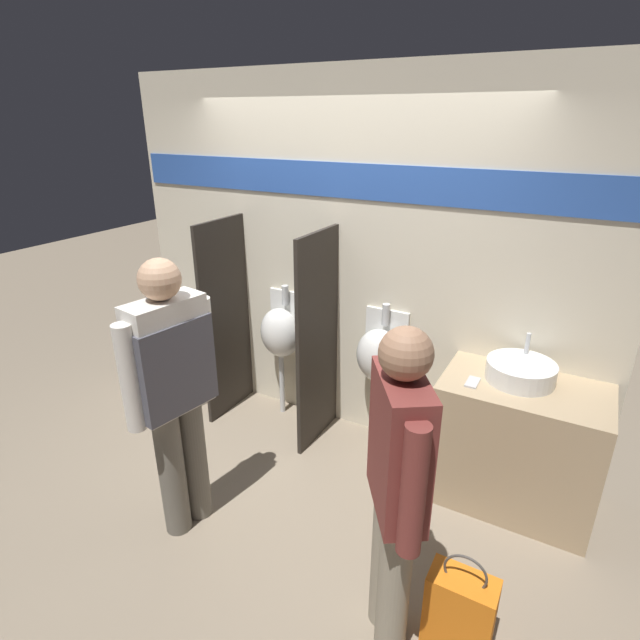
# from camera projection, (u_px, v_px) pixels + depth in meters

# --- Properties ---
(ground_plane) EXTENTS (16.00, 16.00, 0.00)m
(ground_plane) POSITION_uv_depth(u_px,v_px,m) (309.00, 457.00, 3.74)
(ground_plane) COLOR gray
(display_wall) EXTENTS (3.83, 0.07, 2.70)m
(display_wall) POSITION_uv_depth(u_px,v_px,m) (348.00, 262.00, 3.71)
(display_wall) COLOR beige
(display_wall) RESTS_ON ground_plane
(sink_counter) EXTENTS (0.98, 0.59, 0.85)m
(sink_counter) POSITION_uv_depth(u_px,v_px,m) (516.00, 445.00, 3.18)
(sink_counter) COLOR tan
(sink_counter) RESTS_ON ground_plane
(sink_basin) EXTENTS (0.41, 0.41, 0.26)m
(sink_basin) POSITION_uv_depth(u_px,v_px,m) (521.00, 371.00, 3.07)
(sink_basin) COLOR white
(sink_basin) RESTS_ON sink_counter
(cell_phone) EXTENTS (0.07, 0.14, 0.01)m
(cell_phone) POSITION_uv_depth(u_px,v_px,m) (473.00, 382.00, 3.06)
(cell_phone) COLOR #B7B7BC
(cell_phone) RESTS_ON sink_counter
(divider_near_counter) EXTENTS (0.03, 0.58, 1.65)m
(divider_near_counter) POSITION_uv_depth(u_px,v_px,m) (226.00, 320.00, 4.09)
(divider_near_counter) COLOR #28231E
(divider_near_counter) RESTS_ON ground_plane
(divider_mid) EXTENTS (0.03, 0.58, 1.65)m
(divider_mid) POSITION_uv_depth(u_px,v_px,m) (318.00, 341.00, 3.70)
(divider_mid) COLOR #28231E
(divider_mid) RESTS_ON ground_plane
(urinal_near_counter) EXTENTS (0.35, 0.27, 1.12)m
(urinal_near_counter) POSITION_uv_depth(u_px,v_px,m) (281.00, 332.00, 4.06)
(urinal_near_counter) COLOR silver
(urinal_near_counter) RESTS_ON ground_plane
(urinal_far) EXTENTS (0.35, 0.27, 1.12)m
(urinal_far) POSITION_uv_depth(u_px,v_px,m) (380.00, 356.00, 3.66)
(urinal_far) COLOR silver
(urinal_far) RESTS_ON ground_plane
(toilet) EXTENTS (0.42, 0.59, 0.84)m
(toilet) POSITION_uv_depth(u_px,v_px,m) (189.00, 367.00, 4.45)
(toilet) COLOR white
(toilet) RESTS_ON ground_plane
(person_in_vest) EXTENTS (0.28, 0.59, 1.71)m
(person_in_vest) POSITION_uv_depth(u_px,v_px,m) (173.00, 382.00, 2.79)
(person_in_vest) COLOR #666056
(person_in_vest) RESTS_ON ground_plane
(person_with_lanyard) EXTENTS (0.38, 0.49, 1.64)m
(person_with_lanyard) POSITION_uv_depth(u_px,v_px,m) (396.00, 485.00, 2.14)
(person_with_lanyard) COLOR gray
(person_with_lanyard) RESTS_ON ground_plane
(shopping_bag) EXTENTS (0.31, 0.17, 0.57)m
(shopping_bag) POSITION_uv_depth(u_px,v_px,m) (459.00, 612.00, 2.33)
(shopping_bag) COLOR orange
(shopping_bag) RESTS_ON ground_plane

